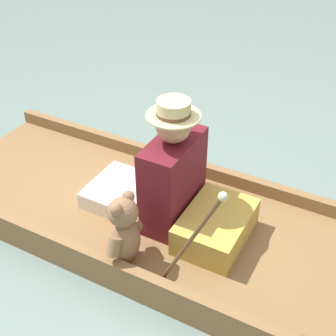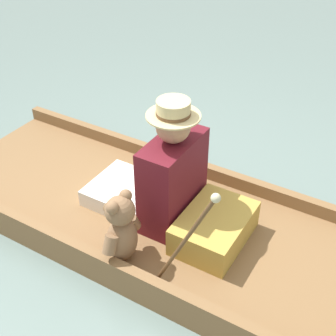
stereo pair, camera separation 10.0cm
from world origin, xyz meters
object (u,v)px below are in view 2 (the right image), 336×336
teddy_bear (121,230)px  seated_person (161,177)px  wine_glass (156,165)px  walking_cane (189,235)px

teddy_bear → seated_person: bearing=1.7°
seated_person → wine_glass: size_ratio=8.47×
wine_glass → walking_cane: size_ratio=0.13×
wine_glass → teddy_bear: bearing=-161.1°
teddy_bear → walking_cane: size_ratio=0.61×
seated_person → teddy_bear: (-0.43, -0.01, -0.07)m
seated_person → wine_glass: bearing=46.7°
walking_cane → wine_glass: bearing=40.3°
seated_person → walking_cane: 0.68m
teddy_bear → walking_cane: (-0.05, -0.44, 0.22)m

